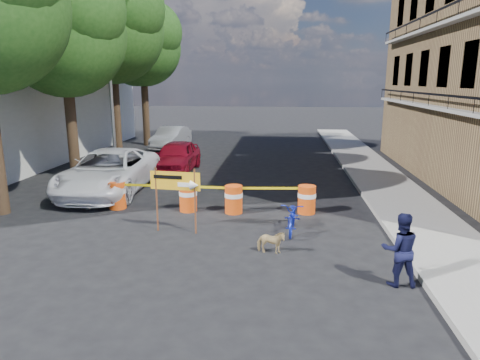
% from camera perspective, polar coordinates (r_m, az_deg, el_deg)
% --- Properties ---
extents(ground, '(120.00, 120.00, 0.00)m').
position_cam_1_polar(ground, '(11.27, -5.25, -8.54)').
color(ground, black).
rests_on(ground, ground).
extents(sidewalk_east, '(2.40, 40.00, 0.15)m').
position_cam_1_polar(sidewalk_east, '(17.29, 19.37, -1.26)').
color(sidewalk_east, gray).
rests_on(sidewalk_east, ground).
extents(tree_mid_a, '(5.25, 5.00, 8.68)m').
position_cam_1_polar(tree_mid_a, '(19.47, -22.31, 17.66)').
color(tree_mid_a, '#332316').
rests_on(tree_mid_a, ground).
extents(tree_mid_b, '(5.67, 5.40, 9.62)m').
position_cam_1_polar(tree_mid_b, '(24.08, -16.69, 18.72)').
color(tree_mid_b, '#332316').
rests_on(tree_mid_b, ground).
extents(tree_far, '(5.04, 4.80, 8.84)m').
position_cam_1_polar(tree_far, '(28.73, -12.76, 16.94)').
color(tree_far, '#332316').
rests_on(tree_far, ground).
extents(streetlamp, '(1.25, 0.18, 8.00)m').
position_cam_1_polar(streetlamp, '(21.33, -16.80, 13.19)').
color(streetlamp, gray).
rests_on(streetlamp, ground).
extents(barrel_far_left, '(0.58, 0.58, 0.90)m').
position_cam_1_polar(barrel_far_left, '(14.71, -16.07, -1.89)').
color(barrel_far_left, '#E14C0D').
rests_on(barrel_far_left, ground).
extents(barrel_mid_left, '(0.58, 0.58, 0.90)m').
position_cam_1_polar(barrel_mid_left, '(13.96, -6.94, -2.26)').
color(barrel_mid_left, '#E14C0D').
rests_on(barrel_mid_left, ground).
extents(barrel_mid_right, '(0.58, 0.58, 0.90)m').
position_cam_1_polar(barrel_mid_right, '(13.65, -0.85, -2.51)').
color(barrel_mid_right, '#E14C0D').
rests_on(barrel_mid_right, ground).
extents(barrel_far_right, '(0.58, 0.58, 0.90)m').
position_cam_1_polar(barrel_far_right, '(13.80, 8.89, -2.51)').
color(barrel_far_right, '#E14C0D').
rests_on(barrel_far_right, ground).
extents(detour_sign, '(1.42, 0.32, 1.83)m').
position_cam_1_polar(detour_sign, '(11.78, -7.81, -0.81)').
color(detour_sign, '#592D19').
rests_on(detour_sign, ground).
extents(pedestrian, '(0.77, 0.60, 1.56)m').
position_cam_1_polar(pedestrian, '(9.44, 20.58, -8.67)').
color(pedestrian, black).
rests_on(pedestrian, ground).
extents(bicycle, '(0.68, 0.96, 1.74)m').
position_cam_1_polar(bicycle, '(11.95, 7.11, -2.93)').
color(bicycle, '#1525AF').
rests_on(bicycle, ground).
extents(dog, '(0.73, 0.40, 0.59)m').
position_cam_1_polar(dog, '(10.59, 4.13, -8.26)').
color(dog, tan).
rests_on(dog, ground).
extents(suv_white, '(2.78, 5.80, 1.60)m').
position_cam_1_polar(suv_white, '(16.86, -17.05, 1.07)').
color(suv_white, white).
rests_on(suv_white, ground).
extents(sedan_red, '(1.74, 4.24, 1.44)m').
position_cam_1_polar(sedan_red, '(19.99, -8.50, 3.10)').
color(sedan_red, maroon).
rests_on(sedan_red, ground).
extents(sedan_silver, '(1.77, 4.26, 1.37)m').
position_cam_1_polar(sedan_silver, '(26.98, -9.17, 5.59)').
color(sedan_silver, '#A9ABB1').
rests_on(sedan_silver, ground).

